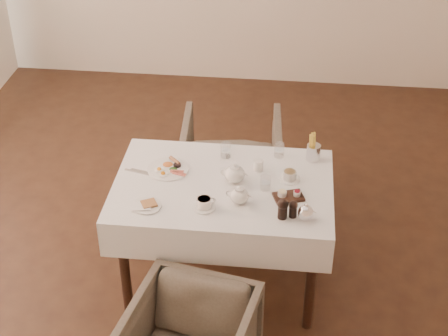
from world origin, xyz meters
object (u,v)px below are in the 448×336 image
at_px(armchair_far, 232,161).
at_px(teapot_centre, 235,173).
at_px(table, 223,200).
at_px(breakfast_plate, 169,168).

height_order(armchair_far, teapot_centre, teapot_centre).
relative_size(table, armchair_far, 1.78).
xyz_separation_m(armchair_far, teapot_centre, (0.10, -0.86, 0.49)).
distance_m(armchair_far, teapot_centre, 1.00).
bearing_deg(armchair_far, teapot_centre, 92.91).
bearing_deg(armchair_far, table, 88.50).
bearing_deg(table, armchair_far, 92.36).
bearing_deg(breakfast_plate, teapot_centre, -31.54).
xyz_separation_m(table, breakfast_plate, (-0.34, 0.11, 0.13)).
bearing_deg(breakfast_plate, armchair_far, 48.82).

